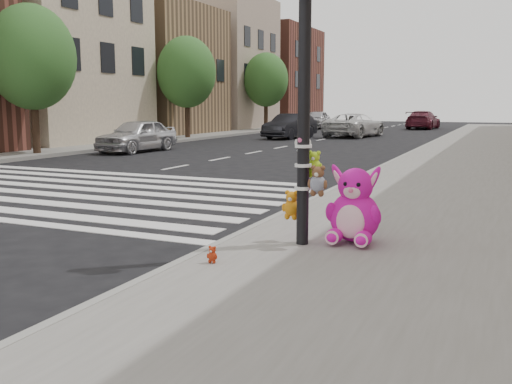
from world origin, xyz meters
The scene contains 20 objects.
ground centered at (0.00, 0.00, 0.00)m, with size 120.00×120.00×0.00m, color black.
sidewalk_near centered at (5.00, 10.00, 0.07)m, with size 7.00×80.00×0.14m, color slate.
sidewalk_far centered at (-13.50, 20.00, 0.07)m, with size 6.00×80.00×0.14m, color slate.
curb_edge centered at (1.55, 10.00, 0.07)m, with size 0.12×80.00×0.15m, color gray.
crosswalk centered at (-4.50, 5.20, 0.01)m, with size 11.00×6.00×0.01m, color silver, non-canonical shape.
bld_far_b centered at (-15.50, 17.00, 5.50)m, with size 6.00×8.00×11.00m, color beige.
bld_far_c centered at (-15.50, 26.00, 4.00)m, with size 6.00×8.00×8.00m, color #8C6C4A.
bld_far_d centered at (-15.50, 35.00, 5.00)m, with size 6.00×8.00×10.00m, color tan.
bld_far_e centered at (-15.50, 46.00, 4.50)m, with size 6.00×10.00×9.00m, color brown.
signal_pole centered at (2.61, 1.81, 1.78)m, with size 0.69×0.48×4.00m.
tree_far_a centered at (-11.20, 11.00, 3.65)m, with size 3.20×3.20×5.44m.
tree_far_b centered at (-11.20, 22.00, 3.65)m, with size 3.20×3.20×5.44m.
tree_far_c centered at (-11.20, 33.00, 3.65)m, with size 3.20×3.20×5.44m.
pink_bunny centered at (3.20, 2.17, 0.57)m, with size 0.75×0.77×1.06m.
red_teddy centered at (1.95, 0.50, 0.24)m, with size 0.14×0.10×0.20m, color #AE2C11, non-canonical shape.
car_silver_far centered at (-9.06, 14.37, 0.68)m, with size 1.61×3.99×1.36m, color silver.
car_dark_far centered at (-6.50, 25.49, 0.70)m, with size 1.49×4.27×1.41m, color black.
car_white_near centered at (-3.50, 28.43, 0.70)m, with size 2.31×5.02×1.39m, color silver.
car_maroon_near centered at (-1.29, 41.14, 0.70)m, with size 1.97×4.85×1.41m, color #5A1929.
car_silver_deep centered at (-9.13, 38.39, 0.72)m, with size 1.71×4.25×1.45m, color #AAA9AE.
Camera 1 is at (5.04, -5.19, 1.99)m, focal length 40.00 mm.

